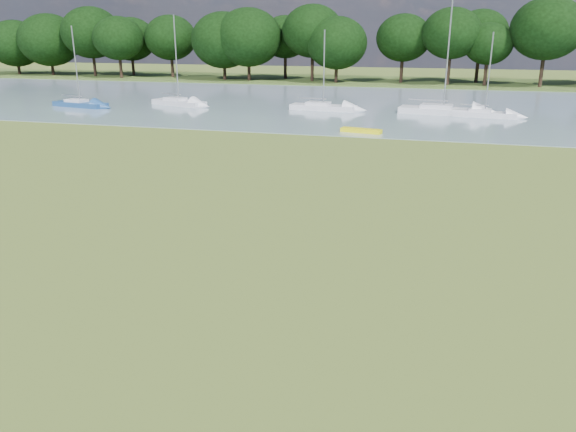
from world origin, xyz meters
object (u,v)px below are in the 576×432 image
(sailboat_0, at_px, (484,112))
(sailboat_2, at_px, (322,105))
(sailboat_1, at_px, (80,102))
(sailboat_6, at_px, (178,101))
(sailboat_5, at_px, (442,108))
(kayak, at_px, (361,131))

(sailboat_0, bearing_deg, sailboat_2, -175.82)
(sailboat_0, xyz_separation_m, sailboat_1, (-40.37, -3.48, 0.01))
(sailboat_1, bearing_deg, sailboat_6, 35.03)
(sailboat_2, bearing_deg, sailboat_6, -173.70)
(sailboat_0, bearing_deg, sailboat_5, 171.94)
(sailboat_5, bearing_deg, kayak, -108.01)
(sailboat_1, height_order, sailboat_6, sailboat_6)
(sailboat_5, distance_m, sailboat_6, 27.31)
(sailboat_1, bearing_deg, sailboat_2, 21.31)
(sailboat_2, xyz_separation_m, sailboat_6, (-15.70, -0.26, 0.02))
(sailboat_1, height_order, sailboat_5, sailboat_5)
(sailboat_1, relative_size, sailboat_2, 1.05)
(kayak, xyz_separation_m, sailboat_2, (-5.70, 12.24, 0.30))
(kayak, relative_size, sailboat_1, 0.40)
(sailboat_0, relative_size, sailboat_1, 0.93)
(sailboat_6, bearing_deg, sailboat_1, -137.02)
(sailboat_1, bearing_deg, sailboat_0, 16.47)
(sailboat_5, bearing_deg, sailboat_6, -171.64)
(sailboat_0, xyz_separation_m, sailboat_5, (-3.75, 1.03, 0.08))
(kayak, relative_size, sailboat_6, 0.35)
(kayak, distance_m, sailboat_2, 13.50)
(sailboat_5, bearing_deg, sailboat_1, -165.60)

